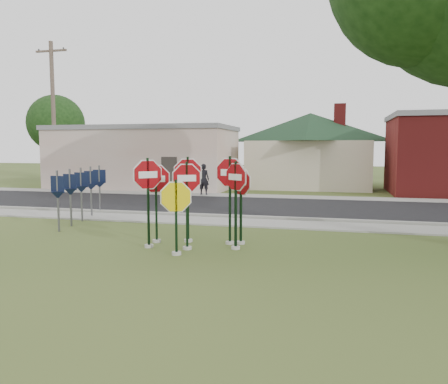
% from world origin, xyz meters
% --- Properties ---
extents(ground, '(120.00, 120.00, 0.00)m').
position_xyz_m(ground, '(0.00, 0.00, 0.00)').
color(ground, '#394E1D').
rests_on(ground, ground).
extents(sidewalk_near, '(60.00, 1.60, 0.06)m').
position_xyz_m(sidewalk_near, '(0.00, 5.50, 0.03)').
color(sidewalk_near, gray).
rests_on(sidewalk_near, ground).
extents(road, '(60.00, 7.00, 0.04)m').
position_xyz_m(road, '(0.00, 10.00, 0.02)').
color(road, black).
rests_on(road, ground).
extents(sidewalk_far, '(60.00, 1.60, 0.06)m').
position_xyz_m(sidewalk_far, '(0.00, 14.30, 0.03)').
color(sidewalk_far, gray).
rests_on(sidewalk_far, ground).
extents(curb, '(60.00, 0.20, 0.14)m').
position_xyz_m(curb, '(0.00, 6.50, 0.07)').
color(curb, gray).
rests_on(curb, ground).
extents(stop_sign_center, '(0.98, 0.47, 2.46)m').
position_xyz_m(stop_sign_center, '(-0.12, 1.12, 1.52)').
color(stop_sign_center, '#A6A49B').
rests_on(stop_sign_center, ground).
extents(stop_sign_yellow, '(1.00, 0.50, 2.04)m').
position_xyz_m(stop_sign_yellow, '(-0.19, 0.48, 1.20)').
color(stop_sign_yellow, '#A6A49B').
rests_on(stop_sign_yellow, ground).
extents(stop_sign_left, '(0.84, 0.78, 2.57)m').
position_xyz_m(stop_sign_left, '(-1.21, 1.09, 1.60)').
color(stop_sign_left, '#A6A49B').
rests_on(stop_sign_left, ground).
extents(stop_sign_right, '(0.88, 0.58, 2.47)m').
position_xyz_m(stop_sign_right, '(1.14, 1.47, 1.52)').
color(stop_sign_right, '#A6A49B').
rests_on(stop_sign_right, ground).
extents(stop_sign_back_right, '(1.14, 0.24, 2.61)m').
position_xyz_m(stop_sign_back_right, '(0.84, 2.04, 1.64)').
color(stop_sign_back_right, '#A6A49B').
rests_on(stop_sign_back_right, ground).
extents(stop_sign_back_left, '(1.10, 0.32, 2.58)m').
position_xyz_m(stop_sign_back_left, '(-0.40, 2.03, 1.62)').
color(stop_sign_back_left, '#A6A49B').
rests_on(stop_sign_back_left, ground).
extents(stop_sign_far_right, '(0.86, 0.68, 2.32)m').
position_xyz_m(stop_sign_far_right, '(1.14, 2.13, 1.41)').
color(stop_sign_far_right, '#A6A49B').
rests_on(stop_sign_far_right, ground).
extents(stop_sign_far_left, '(0.99, 0.57, 2.41)m').
position_xyz_m(stop_sign_far_left, '(-1.27, 1.76, 1.48)').
color(stop_sign_far_left, '#A6A49B').
rests_on(stop_sign_far_left, ground).
extents(route_sign_row, '(1.43, 4.63, 2.00)m').
position_xyz_m(route_sign_row, '(-5.40, 4.50, 1.22)').
color(route_sign_row, '#59595E').
rests_on(route_sign_row, ground).
extents(building_stucco, '(12.20, 6.20, 4.20)m').
position_xyz_m(building_stucco, '(-9.00, 18.00, 2.15)').
color(building_stucco, silver).
rests_on(building_stucco, ground).
extents(building_house, '(11.60, 11.60, 6.20)m').
position_xyz_m(building_house, '(2.00, 22.00, 3.65)').
color(building_house, beige).
rests_on(building_house, ground).
extents(utility_pole_near, '(2.20, 0.26, 9.50)m').
position_xyz_m(utility_pole_near, '(-14.00, 15.20, 4.97)').
color(utility_pole_near, '#4B3C32').
rests_on(utility_pole_near, ground).
extents(bg_tree_left, '(4.90, 4.90, 7.35)m').
position_xyz_m(bg_tree_left, '(-20.00, 24.00, 4.88)').
color(bg_tree_left, black).
rests_on(bg_tree_left, ground).
extents(pedestrian, '(0.65, 0.43, 1.77)m').
position_xyz_m(pedestrian, '(-3.56, 14.14, 0.95)').
color(pedestrian, black).
rests_on(pedestrian, sidewalk_far).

